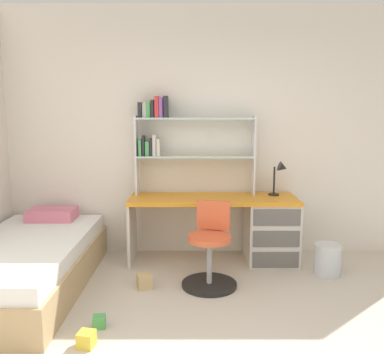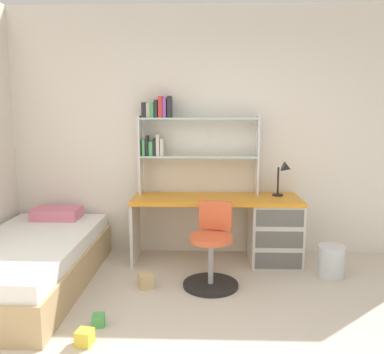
# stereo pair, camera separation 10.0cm
# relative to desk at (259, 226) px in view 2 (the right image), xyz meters

# --- Properties ---
(room_shell) EXTENTS (5.66, 5.83, 2.78)m
(room_shell) POSITION_rel_desk_xyz_m (-1.65, -0.89, 0.99)
(room_shell) COLOR silver
(room_shell) RESTS_ON ground_plane
(desk) EXTENTS (1.80, 0.59, 0.71)m
(desk) POSITION_rel_desk_xyz_m (0.00, 0.00, 0.00)
(desk) COLOR orange
(desk) RESTS_ON ground_plane
(bookshelf_hutch) EXTENTS (1.31, 0.22, 1.08)m
(bookshelf_hutch) POSITION_rel_desk_xyz_m (-0.86, 0.18, 0.97)
(bookshelf_hutch) COLOR silver
(bookshelf_hutch) RESTS_ON desk
(desk_lamp) EXTENTS (0.20, 0.17, 0.38)m
(desk_lamp) POSITION_rel_desk_xyz_m (0.27, 0.08, 0.57)
(desk_lamp) COLOR black
(desk_lamp) RESTS_ON desk
(swivel_chair) EXTENTS (0.52, 0.52, 0.78)m
(swivel_chair) POSITION_rel_desk_xyz_m (-0.53, -0.63, -0.09)
(swivel_chair) COLOR black
(swivel_chair) RESTS_ON ground_plane
(bed_platform) EXTENTS (1.07, 2.04, 0.57)m
(bed_platform) POSITION_rel_desk_xyz_m (-2.23, -0.71, -0.17)
(bed_platform) COLOR tan
(bed_platform) RESTS_ON ground_plane
(waste_bin) EXTENTS (0.27, 0.27, 0.31)m
(waste_bin) POSITION_rel_desk_xyz_m (0.67, -0.39, -0.24)
(waste_bin) COLOR silver
(waste_bin) RESTS_ON ground_plane
(toy_block_natural_0) EXTENTS (0.16, 0.16, 0.13)m
(toy_block_natural_0) POSITION_rel_desk_xyz_m (-1.14, -0.71, -0.33)
(toy_block_natural_0) COLOR tan
(toy_block_natural_0) RESTS_ON ground_plane
(toy_block_yellow_1) EXTENTS (0.13, 0.13, 0.11)m
(toy_block_yellow_1) POSITION_rel_desk_xyz_m (-1.43, -1.66, -0.34)
(toy_block_yellow_1) COLOR gold
(toy_block_yellow_1) RESTS_ON ground_plane
(toy_block_green_2) EXTENTS (0.10, 0.10, 0.09)m
(toy_block_green_2) POSITION_rel_desk_xyz_m (-1.40, -1.41, -0.35)
(toy_block_green_2) COLOR #479E51
(toy_block_green_2) RESTS_ON ground_plane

